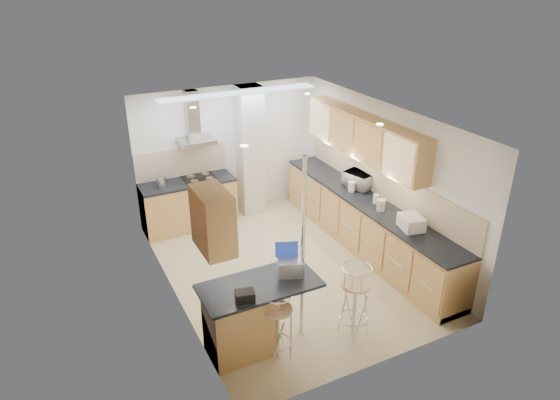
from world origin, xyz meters
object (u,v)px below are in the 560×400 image
microwave (359,180)px  bread_bin (411,222)px  laptop (290,267)px  bar_stool_end (355,301)px  bar_stool_near (278,325)px

microwave → bread_bin: (-0.17, -1.60, -0.04)m
microwave → bread_bin: bearing=156.8°
laptop → bread_bin: bearing=29.4°
bar_stool_end → microwave: bearing=16.5°
microwave → laptop: size_ratio=1.65×
laptop → bar_stool_end: bearing=-3.1°
bar_stool_near → bread_bin: bread_bin is taller
microwave → bar_stool_end: 2.81m
microwave → bar_stool_end: (-1.58, -2.26, -0.54)m
bar_stool_near → bar_stool_end: size_ratio=0.91×
laptop → bar_stool_near: (-0.32, -0.29, -0.57)m
bar_stool_end → bread_bin: bread_bin is taller
microwave → bread_bin: size_ratio=1.32×
laptop → bar_stool_end: laptop is taller
bar_stool_near → bread_bin: (2.50, 0.60, 0.55)m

